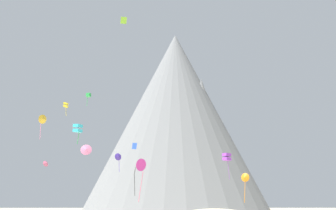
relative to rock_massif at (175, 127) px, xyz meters
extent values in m
cone|color=slate|center=(0.15, 1.16, 3.10)|extent=(84.81, 84.81, 60.92)
cone|color=slate|center=(8.65, -3.70, -5.78)|extent=(30.23, 30.23, 43.16)
cone|color=slate|center=(-8.74, -4.27, -15.05)|extent=(47.16, 47.16, 24.63)
cone|color=#5138B2|center=(-13.87, -50.79, -15.65)|extent=(1.45, 1.13, 1.50)
cylinder|color=#5138B2|center=(-13.65, -50.79, -17.56)|extent=(0.23, 0.37, 2.33)
cube|color=purple|center=(8.41, -50.73, -16.03)|extent=(1.90, 1.89, 0.69)
cube|color=purple|center=(8.41, -50.73, -15.20)|extent=(1.90, 1.89, 0.69)
cylinder|color=purple|center=(8.71, -50.73, -18.26)|extent=(0.39, 0.57, 3.81)
cone|color=gold|center=(-24.87, -67.87, -11.34)|extent=(1.41, 1.50, 1.54)
cylinder|color=pink|center=(-25.17, -67.87, -13.43)|extent=(0.19, 0.27, 2.66)
cone|color=#E5668C|center=(-29.50, -46.96, -16.67)|extent=(1.35, 1.47, 1.33)
cone|color=#D1339E|center=(-8.14, -79.14, -19.85)|extent=(1.68, 1.53, 1.71)
cylinder|color=#E5668C|center=(-8.04, -79.14, -22.74)|extent=(0.66, 0.68, 4.02)
cube|color=blue|center=(-10.58, -51.44, -13.51)|extent=(1.05, 0.47, 1.37)
cube|color=black|center=(-9.92, -60.06, -19.26)|extent=(0.27, 0.71, 1.39)
cylinder|color=black|center=(-9.91, -60.06, -21.77)|extent=(0.21, 0.17, 3.69)
cube|color=green|center=(-21.08, -47.69, -2.00)|extent=(1.10, 1.08, 0.44)
cube|color=green|center=(-21.08, -47.69, -1.60)|extent=(1.10, 1.08, 0.44)
cylinder|color=green|center=(-21.31, -47.69, -3.26)|extent=(0.10, 0.15, 2.14)
cone|color=orange|center=(7.69, -71.12, -21.02)|extent=(1.30, 1.03, 1.36)
cylinder|color=orange|center=(7.57, -71.12, -23.27)|extent=(0.23, 0.42, 3.14)
cone|color=pink|center=(-17.81, -66.16, -16.15)|extent=(1.91, 0.83, 1.85)
cube|color=yellow|center=(-27.30, -41.59, -2.96)|extent=(1.10, 1.04, 0.62)
cube|color=yellow|center=(-27.30, -41.59, -2.33)|extent=(1.10, 1.04, 0.62)
cylinder|color=yellow|center=(-27.16, -41.59, -4.21)|extent=(0.19, 0.22, 2.09)
cube|color=#33BCDB|center=(-17.70, -74.80, -14.46)|extent=(1.45, 1.44, 0.55)
cube|color=#33BCDB|center=(-17.70, -74.80, -13.75)|extent=(1.45, 1.44, 0.55)
cylinder|color=green|center=(-17.56, -74.80, -15.58)|extent=(0.31, 0.32, 1.75)
cube|color=#8CD133|center=(-11.76, -70.19, 5.48)|extent=(1.09, 0.29, 1.27)
camera|label=1|loc=(-5.81, -134.96, -24.94)|focal=43.85mm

